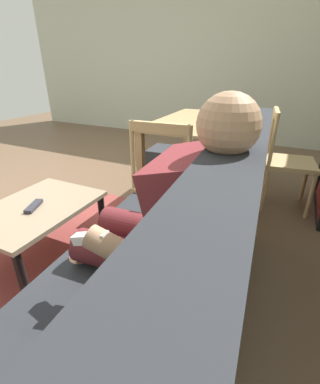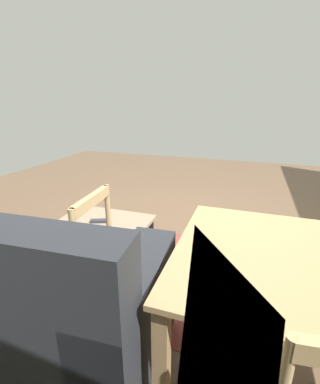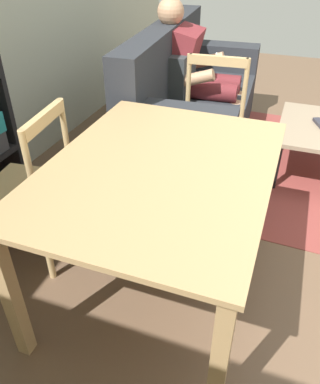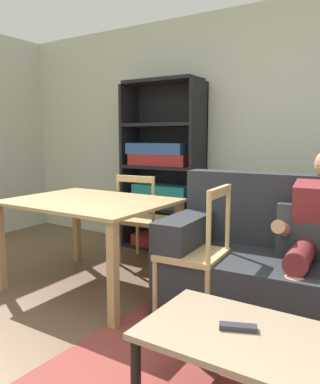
{
  "view_description": "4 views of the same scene",
  "coord_description": "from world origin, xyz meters",
  "px_view_note": "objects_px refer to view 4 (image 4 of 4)",
  "views": [
    {
      "loc": [
        1.79,
        2.19,
        1.25
      ],
      "look_at": [
        0.83,
        1.73,
        0.74
      ],
      "focal_mm": 25.3,
      "sensor_mm": 36.0,
      "label": 1
    },
    {
      "loc": [
        -0.47,
        2.63,
        1.4
      ],
      "look_at": [
        0.0,
        1.24,
        0.9
      ],
      "focal_mm": 25.03,
      "sensor_mm": 36.0,
      "label": 2
    },
    {
      "loc": [
        -2.19,
        0.97,
        1.61
      ],
      "look_at": [
        -0.82,
        1.47,
        0.6
      ],
      "focal_mm": 36.04,
      "sensor_mm": 36.0,
      "label": 3
    },
    {
      "loc": [
        1.3,
        -0.81,
        1.25
      ],
      "look_at": [
        0.0,
        1.24,
        0.9
      ],
      "focal_mm": 35.68,
      "sensor_mm": 36.0,
      "label": 4
    }
  ],
  "objects_px": {
    "tv_remote": "(238,327)",
    "dining_chair_near_wall": "(143,220)",
    "couch": "(307,271)",
    "dining_chair_facing_couch": "(196,254)",
    "coffee_table": "(234,340)",
    "bookshelf": "(163,177)",
    "dining_table": "(90,213)"
  },
  "relations": [
    {
      "from": "tv_remote",
      "to": "dining_chair_near_wall",
      "type": "height_order",
      "value": "dining_chair_near_wall"
    },
    {
      "from": "dining_chair_near_wall",
      "to": "couch",
      "type": "bearing_deg",
      "value": -14.55
    },
    {
      "from": "tv_remote",
      "to": "dining_chair_facing_couch",
      "type": "bearing_deg",
      "value": 16.77
    },
    {
      "from": "coffee_table",
      "to": "dining_chair_facing_couch",
      "type": "height_order",
      "value": "dining_chair_facing_couch"
    },
    {
      "from": "bookshelf",
      "to": "dining_chair_facing_couch",
      "type": "xyz_separation_m",
      "value": [
        1.06,
        -1.26,
        -0.36
      ]
    },
    {
      "from": "coffee_table",
      "to": "dining_table",
      "type": "distance_m",
      "value": 1.72
    },
    {
      "from": "tv_remote",
      "to": "dining_chair_near_wall",
      "type": "distance_m",
      "value": 2.13
    },
    {
      "from": "couch",
      "to": "tv_remote",
      "type": "distance_m",
      "value": 1.04
    },
    {
      "from": "bookshelf",
      "to": "dining_table",
      "type": "height_order",
      "value": "bookshelf"
    },
    {
      "from": "couch",
      "to": "dining_table",
      "type": "distance_m",
      "value": 1.7
    },
    {
      "from": "dining_chair_near_wall",
      "to": "dining_chair_facing_couch",
      "type": "distance_m",
      "value": 1.23
    },
    {
      "from": "dining_table",
      "to": "dining_chair_facing_couch",
      "type": "distance_m",
      "value": 0.99
    },
    {
      "from": "tv_remote",
      "to": "dining_table",
      "type": "xyz_separation_m",
      "value": [
        -1.55,
        0.71,
        0.25
      ]
    },
    {
      "from": "coffee_table",
      "to": "tv_remote",
      "type": "bearing_deg",
      "value": 35.92
    },
    {
      "from": "dining_chair_near_wall",
      "to": "dining_chair_facing_couch",
      "type": "relative_size",
      "value": 0.96
    },
    {
      "from": "tv_remote",
      "to": "dining_chair_near_wall",
      "type": "bearing_deg",
      "value": 24.28
    },
    {
      "from": "tv_remote",
      "to": "bookshelf",
      "type": "distance_m",
      "value": 2.6
    },
    {
      "from": "tv_remote",
      "to": "bookshelf",
      "type": "relative_size",
      "value": 0.09
    },
    {
      "from": "bookshelf",
      "to": "dining_chair_near_wall",
      "type": "relative_size",
      "value": 2.08
    },
    {
      "from": "tv_remote",
      "to": "bookshelf",
      "type": "height_order",
      "value": "bookshelf"
    },
    {
      "from": "coffee_table",
      "to": "dining_chair_facing_couch",
      "type": "distance_m",
      "value": 0.93
    },
    {
      "from": "tv_remote",
      "to": "coffee_table",
      "type": "bearing_deg",
      "value": 103.66
    },
    {
      "from": "tv_remote",
      "to": "couch",
      "type": "bearing_deg",
      "value": -27.3
    },
    {
      "from": "bookshelf",
      "to": "coffee_table",
      "type": "bearing_deg",
      "value": -50.84
    },
    {
      "from": "coffee_table",
      "to": "dining_chair_near_wall",
      "type": "bearing_deg",
      "value": 136.03
    },
    {
      "from": "couch",
      "to": "dining_chair_near_wall",
      "type": "relative_size",
      "value": 2.2
    },
    {
      "from": "bookshelf",
      "to": "dining_table",
      "type": "bearing_deg",
      "value": -86.13
    },
    {
      "from": "couch",
      "to": "dining_table",
      "type": "bearing_deg",
      "value": -168.65
    },
    {
      "from": "dining_table",
      "to": "coffee_table",
      "type": "bearing_deg",
      "value": -25.2
    },
    {
      "from": "bookshelf",
      "to": "dining_chair_near_wall",
      "type": "height_order",
      "value": "bookshelf"
    },
    {
      "from": "coffee_table",
      "to": "dining_table",
      "type": "relative_size",
      "value": 0.64
    },
    {
      "from": "bookshelf",
      "to": "dining_chair_facing_couch",
      "type": "relative_size",
      "value": 2.0
    }
  ]
}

